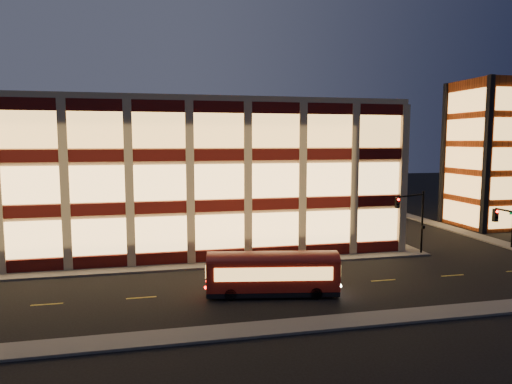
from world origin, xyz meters
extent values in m
plane|color=black|center=(0.00, 0.00, 0.00)|extent=(200.00, 200.00, 0.00)
cube|color=#514F4C|center=(-3.00, 1.00, 0.07)|extent=(54.00, 2.00, 0.15)
cube|color=#514F4C|center=(23.00, 17.00, 0.07)|extent=(2.00, 30.00, 0.15)
cube|color=#514F4C|center=(34.00, 17.00, 0.07)|extent=(2.00, 30.00, 0.15)
cube|color=#514F4C|center=(0.00, -13.00, 0.07)|extent=(100.00, 2.00, 0.15)
cube|color=tan|center=(-3.00, 17.00, 7.00)|extent=(50.00, 30.00, 14.00)
cube|color=tan|center=(-3.00, 17.00, 14.25)|extent=(50.40, 30.40, 0.50)
cube|color=#470C0A|center=(-3.00, 1.88, 0.65)|extent=(50.10, 0.25, 1.00)
cube|color=#FFC06B|center=(-3.00, 1.90, 2.75)|extent=(49.00, 0.20, 3.00)
cube|color=#470C0A|center=(22.12, 17.00, 0.65)|extent=(0.25, 30.10, 1.00)
cube|color=#FFC06B|center=(22.10, 17.00, 2.75)|extent=(0.20, 29.00, 3.00)
cube|color=#470C0A|center=(-3.00, 1.88, 5.05)|extent=(50.10, 0.25, 1.00)
cube|color=#FFC06B|center=(-3.00, 1.90, 7.15)|extent=(49.00, 0.20, 3.00)
cube|color=#470C0A|center=(22.12, 17.00, 5.05)|extent=(0.25, 30.10, 1.00)
cube|color=#FFC06B|center=(22.10, 17.00, 7.15)|extent=(0.20, 29.00, 3.00)
cube|color=#470C0A|center=(-3.00, 1.88, 9.45)|extent=(50.10, 0.25, 1.00)
cube|color=#FFC06B|center=(-3.00, 1.90, 11.55)|extent=(49.00, 0.20, 3.00)
cube|color=#470C0A|center=(22.12, 17.00, 9.45)|extent=(0.25, 30.10, 1.00)
cube|color=#FFC06B|center=(22.10, 17.00, 11.55)|extent=(0.20, 29.00, 3.00)
cube|color=#8C3814|center=(40.00, 12.00, 9.00)|extent=(8.00, 8.00, 18.00)
cube|color=black|center=(36.00, 8.00, 9.00)|extent=(0.60, 0.60, 18.00)
cube|color=black|center=(36.00, 16.00, 9.00)|extent=(0.60, 0.60, 18.00)
cube|color=black|center=(44.00, 16.00, 9.00)|extent=(0.60, 0.60, 18.00)
cube|color=#F8B156|center=(35.92, 12.00, 1.80)|extent=(0.16, 6.60, 2.60)
cube|color=#F8B156|center=(35.92, 12.00, 5.20)|extent=(0.16, 6.60, 2.60)
cube|color=#F8B156|center=(35.92, 12.00, 8.60)|extent=(0.16, 6.60, 2.60)
cube|color=#F8B156|center=(35.92, 12.00, 12.00)|extent=(0.16, 6.60, 2.60)
cube|color=#F8B156|center=(35.92, 12.00, 15.40)|extent=(0.16, 6.60, 2.60)
cylinder|color=black|center=(23.50, 0.80, 3.00)|extent=(0.18, 0.18, 6.00)
cylinder|color=black|center=(21.75, 0.05, 5.70)|extent=(3.56, 1.63, 0.14)
cube|color=black|center=(20.00, -0.70, 5.20)|extent=(0.32, 0.32, 0.95)
sphere|color=#FF0C05|center=(20.00, -0.88, 5.50)|extent=(0.20, 0.20, 0.20)
cube|color=black|center=(23.50, 0.60, 2.60)|extent=(0.25, 0.18, 0.28)
cube|color=black|center=(23.50, -8.50, 5.20)|extent=(0.32, 0.32, 0.95)
sphere|color=#FF0C05|center=(23.50, -8.68, 5.50)|extent=(0.20, 0.20, 0.20)
cube|color=#921108|center=(6.88, -7.33, 1.53)|extent=(9.27, 3.78, 2.07)
cube|color=black|center=(6.88, -7.33, 0.32)|extent=(9.27, 3.78, 0.32)
cylinder|color=black|center=(3.87, -7.81, 0.41)|extent=(0.85, 0.41, 0.81)
cylinder|color=black|center=(4.21, -5.85, 0.41)|extent=(0.85, 0.41, 0.81)
cylinder|color=black|center=(9.55, -8.80, 0.41)|extent=(0.85, 0.41, 0.81)
cylinder|color=black|center=(9.90, -6.85, 0.41)|extent=(0.85, 0.41, 0.81)
cube|color=#F8B156|center=(6.68, -8.47, 1.80)|extent=(7.83, 1.43, 0.90)
cube|color=#F8B156|center=(7.08, -6.19, 1.80)|extent=(7.83, 1.43, 0.90)
camera|label=1|loc=(-0.83, -37.04, 10.62)|focal=32.00mm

